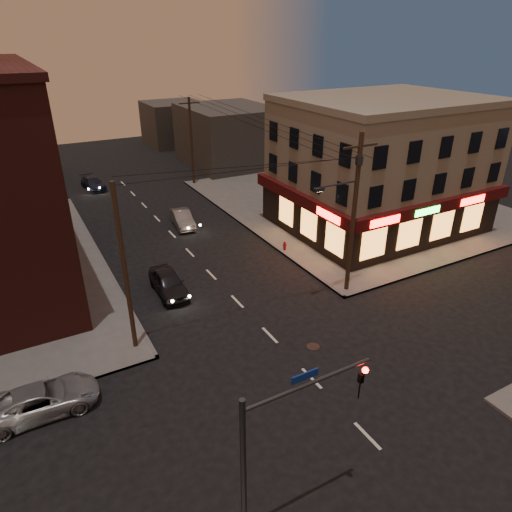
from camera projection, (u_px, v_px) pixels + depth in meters
ground at (312, 378)px, 22.10m from camera, size 120.00×120.00×0.00m
sidewalk_ne at (350, 202)px, 44.78m from camera, size 24.00×28.00×0.15m
pizza_building at (380, 165)px, 37.17m from camera, size 15.85×12.85×10.50m
bg_building_ne_a at (228, 136)px, 56.44m from camera, size 10.00×12.00×7.00m
bg_building_ne_b at (175, 123)px, 66.78m from camera, size 8.00×8.00×6.00m
utility_pole_main at (353, 207)px, 26.99m from camera, size 4.20×0.44×10.00m
utility_pole_far at (191, 142)px, 48.10m from camera, size 0.26×0.26×9.00m
utility_pole_west at (125, 271)px, 22.19m from camera, size 0.24×0.24×9.00m
traffic_signal at (274, 445)px, 13.44m from camera, size 4.49×0.32×6.47m
suv_cross at (42, 399)px, 19.92m from camera, size 4.80×2.27×1.32m
sedan_near at (168, 283)px, 29.02m from camera, size 1.86×4.35×1.47m
sedan_mid at (182, 219)px, 39.08m from camera, size 1.95×4.27×1.36m
sedan_far at (93, 183)px, 48.40m from camera, size 2.25×4.37×1.21m
fire_hydrant at (285, 245)px, 34.58m from camera, size 0.30×0.30×0.69m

